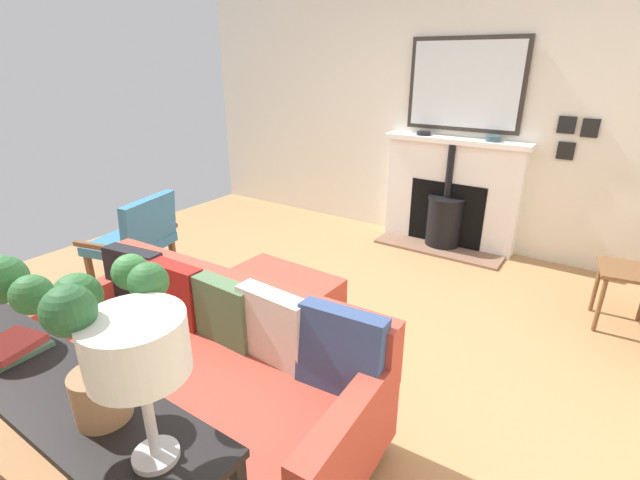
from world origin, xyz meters
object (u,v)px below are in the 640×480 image
at_px(table_lamp_far_end, 137,351).
at_px(ottoman, 276,300).
at_px(mantel_bowl_far, 493,138).
at_px(sofa, 204,365).
at_px(book_stack, 11,348).
at_px(armchair_accent, 137,236).
at_px(mantel_bowl_near, 424,133).
at_px(console_table, 54,399).
at_px(potted_plant, 81,322).
at_px(fireplace, 449,200).

bearing_deg(table_lamp_far_end, ottoman, -151.51).
relative_size(mantel_bowl_far, table_lamp_far_end, 0.28).
bearing_deg(sofa, book_stack, -22.15).
bearing_deg(table_lamp_far_end, mantel_bowl_far, -178.96).
bearing_deg(book_stack, mantel_bowl_far, 167.74).
distance_m(mantel_bowl_far, armchair_accent, 3.39).
distance_m(mantel_bowl_near, book_stack, 3.96).
bearing_deg(console_table, mantel_bowl_far, 171.87).
relative_size(sofa, armchair_accent, 2.49).
bearing_deg(potted_plant, ottoman, -160.00).
bearing_deg(ottoman, book_stack, -1.81).
bearing_deg(ottoman, mantel_bowl_near, 177.32).
relative_size(armchair_accent, book_stack, 3.01).
height_order(sofa, ottoman, sofa).
bearing_deg(ottoman, mantel_bowl_far, 160.91).
bearing_deg(table_lamp_far_end, console_table, -90.00).
xyz_separation_m(console_table, book_stack, (-0.00, -0.29, 0.11)).
distance_m(fireplace, console_table, 3.94).
distance_m(fireplace, ottoman, 2.38).
distance_m(ottoman, table_lamp_far_end, 2.04).
bearing_deg(fireplace, book_stack, -7.27).
distance_m(console_table, table_lamp_far_end, 0.79).
xyz_separation_m(mantel_bowl_near, armchair_accent, (2.39, -1.60, -0.72)).
xyz_separation_m(armchair_accent, console_table, (1.56, 1.73, 0.21)).
bearing_deg(sofa, armchair_accent, -115.67).
xyz_separation_m(table_lamp_far_end, book_stack, (-0.00, -0.93, -0.36)).
distance_m(ottoman, console_table, 1.68).
bearing_deg(potted_plant, table_lamp_far_end, 88.62).
height_order(mantel_bowl_far, armchair_accent, mantel_bowl_far).
height_order(mantel_bowl_near, mantel_bowl_far, mantel_bowl_far).
bearing_deg(mantel_bowl_near, potted_plant, 6.91).
xyz_separation_m(mantel_bowl_far, book_stack, (3.94, -0.86, -0.40)).
xyz_separation_m(fireplace, table_lamp_far_end, (3.94, 0.43, 0.63)).
relative_size(sofa, table_lamp_far_end, 4.04).
relative_size(mantel_bowl_near, ottoman, 0.17).
height_order(fireplace, table_lamp_far_end, table_lamp_far_end).
relative_size(table_lamp_far_end, book_stack, 1.86).
distance_m(sofa, console_table, 0.78).
relative_size(mantel_bowl_far, console_table, 0.08).
xyz_separation_m(sofa, potted_plant, (0.72, 0.34, 0.76)).
distance_m(mantel_bowl_far, table_lamp_far_end, 3.94).
distance_m(fireplace, sofa, 3.22).
xyz_separation_m(ottoman, book_stack, (1.61, -0.05, 0.52)).
xyz_separation_m(mantel_bowl_near, potted_plant, (3.93, 0.48, -0.05)).
distance_m(mantel_bowl_near, mantel_bowl_far, 0.70).
relative_size(mantel_bowl_far, armchair_accent, 0.17).
bearing_deg(book_stack, console_table, 89.56).
relative_size(mantel_bowl_near, mantel_bowl_far, 1.03).
relative_size(fireplace, book_stack, 5.48).
xyz_separation_m(sofa, table_lamp_far_end, (0.72, 0.63, 0.78)).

